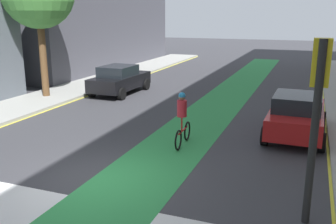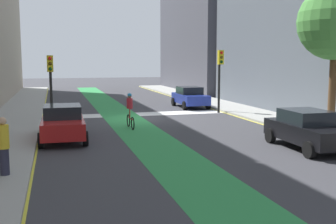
% 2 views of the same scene
% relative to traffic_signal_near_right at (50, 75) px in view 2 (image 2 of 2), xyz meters
% --- Properties ---
extents(ground_plane, '(120.00, 120.00, 0.00)m').
position_rel_traffic_signal_near_right_xyz_m(ground_plane, '(-5.38, 0.19, -2.72)').
color(ground_plane, '#38383D').
extents(bike_lane_paint, '(2.40, 60.00, 0.01)m').
position_rel_traffic_signal_near_right_xyz_m(bike_lane_paint, '(-4.27, 0.19, -2.72)').
color(bike_lane_paint, '#2D8C47').
rests_on(bike_lane_paint, ground_plane).
extents(crosswalk_band, '(12.00, 1.80, 0.01)m').
position_rel_traffic_signal_near_right_xyz_m(crosswalk_band, '(-5.38, -1.81, -2.72)').
color(crosswalk_band, silver).
rests_on(crosswalk_band, ground_plane).
extents(sidewalk_left, '(3.00, 60.00, 0.15)m').
position_rel_traffic_signal_near_right_xyz_m(sidewalk_left, '(-12.88, 0.19, -2.65)').
color(sidewalk_left, '#9E9E99').
rests_on(sidewalk_left, ground_plane).
extents(curb_stripe_left, '(0.16, 60.00, 0.01)m').
position_rel_traffic_signal_near_right_xyz_m(curb_stripe_left, '(-11.38, 0.19, -2.72)').
color(curb_stripe_left, yellow).
rests_on(curb_stripe_left, ground_plane).
extents(sidewalk_right, '(3.00, 60.00, 0.15)m').
position_rel_traffic_signal_near_right_xyz_m(sidewalk_right, '(2.12, 0.19, -2.65)').
color(sidewalk_right, '#9E9E99').
rests_on(sidewalk_right, ground_plane).
extents(curb_stripe_right, '(0.16, 60.00, 0.01)m').
position_rel_traffic_signal_near_right_xyz_m(curb_stripe_right, '(0.62, 0.19, -2.72)').
color(curb_stripe_right, yellow).
rests_on(curb_stripe_right, ground_plane).
extents(traffic_signal_near_right, '(0.35, 0.52, 3.86)m').
position_rel_traffic_signal_near_right_xyz_m(traffic_signal_near_right, '(0.00, 0.00, 0.00)').
color(traffic_signal_near_right, black).
rests_on(traffic_signal_near_right, ground_plane).
extents(traffic_signal_near_left, '(0.35, 0.52, 4.25)m').
position_rel_traffic_signal_near_right_xyz_m(traffic_signal_near_left, '(-10.99, -0.93, 0.26)').
color(traffic_signal_near_left, black).
rests_on(traffic_signal_near_left, ground_plane).
extents(car_blue_left_near, '(2.06, 4.22, 1.57)m').
position_rel_traffic_signal_near_right_xyz_m(car_blue_left_near, '(-10.15, -4.69, -1.92)').
color(car_blue_left_near, navy).
rests_on(car_blue_left_near, ground_plane).
extents(car_red_right_far, '(2.09, 4.23, 1.57)m').
position_rel_traffic_signal_near_right_xyz_m(car_red_right_far, '(-0.50, 5.97, -1.92)').
color(car_red_right_far, '#A51919').
rests_on(car_red_right_far, ground_plane).
extents(car_black_left_far, '(2.11, 4.25, 1.57)m').
position_rel_traffic_signal_near_right_xyz_m(car_black_left_far, '(-10.06, 10.46, -1.92)').
color(car_black_left_far, black).
rests_on(car_black_left_far, ground_plane).
extents(cyclist_in_lane, '(0.32, 1.73, 1.86)m').
position_rel_traffic_signal_near_right_xyz_m(cyclist_in_lane, '(-4.01, 3.49, -1.75)').
color(cyclist_in_lane, black).
rests_on(cyclist_in_lane, ground_plane).
extents(pedestrian_sidewalk_right_a, '(0.34, 0.34, 1.76)m').
position_rel_traffic_signal_near_right_xyz_m(pedestrian_sidewalk_right_a, '(1.34, 11.79, -1.67)').
color(pedestrian_sidewalk_right_a, '#262638').
rests_on(pedestrian_sidewalk_right_a, sidewalk_right).
extents(street_tree_near, '(3.59, 3.59, 7.02)m').
position_rel_traffic_signal_near_right_xyz_m(street_tree_near, '(-13.09, 7.93, 2.61)').
color(street_tree_near, brown).
rests_on(street_tree_near, sidewalk_left).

